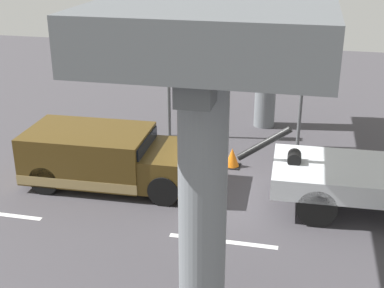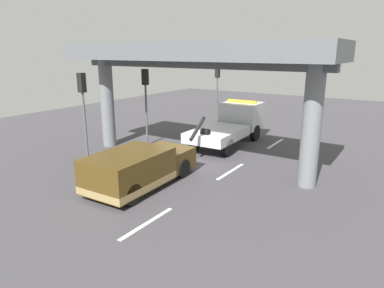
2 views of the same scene
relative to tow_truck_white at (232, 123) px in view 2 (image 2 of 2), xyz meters
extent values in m
cube|color=#423F44|center=(-4.79, -0.02, -1.25)|extent=(60.00, 40.00, 0.10)
cube|color=silver|center=(-10.79, -2.39, -1.20)|extent=(2.60, 0.16, 0.01)
cube|color=silver|center=(-4.79, -2.39, -1.20)|extent=(2.60, 0.16, 0.01)
cube|color=silver|center=(1.21, -2.39, -1.20)|extent=(2.60, 0.16, 0.01)
cube|color=silver|center=(-1.93, -0.05, -0.28)|extent=(3.90, 2.51, 0.55)
cube|color=silver|center=(1.40, 0.04, 0.27)|extent=(2.11, 2.36, 1.65)
cube|color=black|center=(2.01, 0.05, 0.64)|extent=(0.12, 2.21, 0.66)
cube|color=maroon|center=(-1.96, 1.15, -0.36)|extent=(3.65, 0.12, 0.20)
cylinder|color=black|center=(-4.12, -0.12, 0.46)|extent=(1.42, 0.22, 1.07)
cylinder|color=black|center=(-3.31, -0.09, 0.12)|extent=(0.37, 0.46, 0.36)
cube|color=yellow|center=(1.40, 0.04, 1.18)|extent=(0.29, 1.93, 0.16)
cylinder|color=black|center=(1.17, 1.07, -0.70)|extent=(1.01, 0.35, 1.00)
cylinder|color=black|center=(1.23, -1.01, -0.70)|extent=(1.01, 0.35, 1.00)
cylinder|color=black|center=(-2.72, 0.96, -0.70)|extent=(1.01, 0.35, 1.00)
cylinder|color=black|center=(-2.67, -1.12, -0.70)|extent=(1.01, 0.35, 1.00)
cube|color=#4C3814|center=(-9.11, -0.04, -0.30)|extent=(3.52, 2.29, 1.35)
cube|color=#4C3814|center=(-6.52, 0.03, -0.50)|extent=(1.79, 2.16, 0.95)
cube|color=black|center=(-7.36, 0.01, 0.00)|extent=(0.11, 1.94, 0.59)
cube|color=#9E8451|center=(-9.11, -0.04, -0.79)|extent=(3.54, 2.31, 0.28)
cylinder|color=black|center=(-6.69, 0.99, -0.78)|extent=(0.85, 0.30, 0.84)
cylinder|color=black|center=(-6.64, -0.93, -0.78)|extent=(0.85, 0.30, 0.84)
cylinder|color=black|center=(-10.09, 0.89, -0.78)|extent=(0.85, 0.30, 0.84)
cylinder|color=black|center=(-10.03, -1.03, -0.78)|extent=(0.85, 0.30, 0.84)
cylinder|color=slate|center=(-4.61, 5.80, 1.32)|extent=(0.77, 0.77, 5.04)
cylinder|color=slate|center=(-4.61, -5.84, 1.32)|extent=(0.77, 0.77, 5.04)
cube|color=#5B5F63|center=(-4.61, -0.02, 4.25)|extent=(3.60, 13.64, 0.83)
cube|color=#4A4E52|center=(-4.61, -0.02, 3.66)|extent=(0.50, 13.24, 0.36)
cylinder|color=#515456|center=(-7.79, 3.98, 0.59)|extent=(0.12, 0.12, 3.59)
cube|color=black|center=(-7.79, 3.98, 2.84)|extent=(0.28, 0.32, 0.90)
sphere|color=red|center=(-7.63, 3.98, 3.14)|extent=(0.18, 0.18, 0.18)
sphere|color=#3A2D06|center=(-7.63, 3.98, 2.84)|extent=(0.18, 0.18, 0.18)
sphere|color=black|center=(-7.63, 3.98, 2.54)|extent=(0.18, 0.18, 0.18)
cylinder|color=#515456|center=(-3.29, 3.98, 0.59)|extent=(0.12, 0.12, 3.58)
cube|color=black|center=(-3.29, 3.98, 2.83)|extent=(0.28, 0.32, 0.90)
sphere|color=#360605|center=(-3.13, 3.98, 3.13)|extent=(0.18, 0.18, 0.18)
sphere|color=gold|center=(-3.13, 3.98, 2.83)|extent=(0.18, 0.18, 0.18)
sphere|color=black|center=(-3.13, 3.98, 2.53)|extent=(0.18, 0.18, 0.18)
cylinder|color=#515456|center=(5.21, 3.98, 0.54)|extent=(0.12, 0.12, 3.48)
cube|color=black|center=(5.21, 3.98, 2.73)|extent=(0.28, 0.32, 0.90)
sphere|color=#360605|center=(5.37, 3.98, 3.03)|extent=(0.18, 0.18, 0.18)
sphere|color=#3A2D06|center=(5.37, 3.98, 2.73)|extent=(0.18, 0.18, 0.18)
sphere|color=green|center=(5.37, 3.98, 2.43)|extent=(0.18, 0.18, 0.18)
cone|color=orange|center=(-5.22, 1.87, -0.90)|extent=(0.46, 0.46, 0.60)
cube|color=black|center=(-5.22, 1.87, -1.19)|extent=(0.51, 0.51, 0.03)
camera|label=1|loc=(-3.18, -12.96, 5.67)|focal=49.26mm
camera|label=2|loc=(-18.51, -9.22, 4.27)|focal=32.13mm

